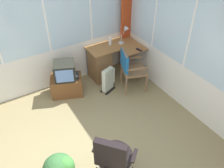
# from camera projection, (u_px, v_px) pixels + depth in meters

# --- Properties ---
(north_window_panel) EXTENTS (4.74, 0.07, 2.69)m
(north_window_panel) POSITION_uv_depth(u_px,v_px,m) (22.00, 34.00, 4.34)
(north_window_panel) COLOR silver
(north_window_panel) RESTS_ON ground
(east_window_panel) EXTENTS (0.07, 4.57, 2.69)m
(east_window_panel) POSITION_uv_depth(u_px,v_px,m) (211.00, 54.00, 3.77)
(east_window_panel) COLOR silver
(east_window_panel) RESTS_ON ground
(curtain_corner) EXTENTS (0.30, 0.10, 2.59)m
(curtain_corner) POSITION_uv_depth(u_px,v_px,m) (127.00, 15.00, 5.22)
(curtain_corner) COLOR #AE3C1A
(curtain_corner) RESTS_ON ground
(desk) EXTENTS (1.15, 0.82, 0.76)m
(desk) POSITION_uv_depth(u_px,v_px,m) (102.00, 62.00, 5.30)
(desk) COLOR olive
(desk) RESTS_ON ground
(desk_lamp) EXTENTS (0.24, 0.21, 0.42)m
(desk_lamp) POSITION_uv_depth(u_px,v_px,m) (126.00, 32.00, 5.12)
(desk_lamp) COLOR #B2B7BC
(desk_lamp) RESTS_ON desk
(tv_remote) EXTENTS (0.07, 0.16, 0.02)m
(tv_remote) POSITION_uv_depth(u_px,v_px,m) (139.00, 50.00, 5.03)
(tv_remote) COLOR black
(tv_remote) RESTS_ON desk
(spray_bottle) EXTENTS (0.06, 0.06, 0.22)m
(spray_bottle) POSITION_uv_depth(u_px,v_px,m) (110.00, 41.00, 5.17)
(spray_bottle) COLOR silver
(spray_bottle) RESTS_ON desk
(wooden_armchair) EXTENTS (0.62, 0.61, 0.93)m
(wooden_armchair) POSITION_uv_depth(u_px,v_px,m) (129.00, 66.00, 4.85)
(wooden_armchair) COLOR brown
(wooden_armchair) RESTS_ON ground
(office_chair) EXTENTS (0.61, 0.61, 0.99)m
(office_chair) POSITION_uv_depth(u_px,v_px,m) (113.00, 157.00, 3.15)
(office_chair) COLOR #B7B7BF
(office_chair) RESTS_ON ground
(tv_on_stand) EXTENTS (0.76, 0.65, 0.76)m
(tv_on_stand) POSITION_uv_depth(u_px,v_px,m) (66.00, 80.00, 4.89)
(tv_on_stand) COLOR brown
(tv_on_stand) RESTS_ON ground
(space_heater) EXTENTS (0.37, 0.27, 0.55)m
(space_heater) POSITION_uv_depth(u_px,v_px,m) (109.00, 79.00, 5.01)
(space_heater) COLOR silver
(space_heater) RESTS_ON ground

